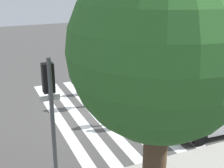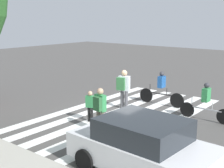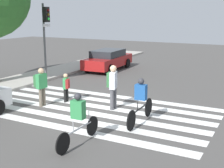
# 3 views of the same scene
# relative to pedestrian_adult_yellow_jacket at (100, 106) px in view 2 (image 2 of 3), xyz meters

# --- Properties ---
(ground_plane) EXTENTS (60.00, 60.00, 0.00)m
(ground_plane) POSITION_rel_pedestrian_adult_yellow_jacket_xyz_m (0.57, -2.07, -0.96)
(ground_plane) COLOR #4C4947
(crosswalk_stripes) EXTENTS (5.02, 10.00, 0.01)m
(crosswalk_stripes) POSITION_rel_pedestrian_adult_yellow_jacket_xyz_m (0.57, -2.07, -0.95)
(crosswalk_stripes) COLOR white
(crosswalk_stripes) RESTS_ON ground_plane
(pedestrian_adult_yellow_jacket) EXTENTS (0.48, 0.41, 1.64)m
(pedestrian_adult_yellow_jacket) POSITION_rel_pedestrian_adult_yellow_jacket_xyz_m (0.00, 0.00, 0.00)
(pedestrian_adult_yellow_jacket) COLOR #6B6051
(pedestrian_adult_yellow_jacket) RESTS_ON ground_plane
(pedestrian_child_with_backpack) EXTENTS (0.39, 0.37, 1.28)m
(pedestrian_child_with_backpack) POSITION_rel_pedestrian_adult_yellow_jacket_xyz_m (0.98, -0.58, -0.21)
(pedestrian_child_with_backpack) COLOR black
(pedestrian_child_with_backpack) RESTS_ON ground_plane
(pedestrian_adult_tall_backpack) EXTENTS (0.55, 0.51, 1.82)m
(pedestrian_adult_tall_backpack) POSITION_rel_pedestrian_adult_yellow_jacket_xyz_m (1.03, -2.86, 0.11)
(pedestrian_adult_tall_backpack) COLOR #4C4C51
(pedestrian_adult_tall_backpack) RESTS_ON ground_plane
(cyclist_far_lane) EXTENTS (2.22, 0.40, 1.59)m
(cyclist_far_lane) POSITION_rel_pedestrian_adult_yellow_jacket_xyz_m (-2.58, -3.61, -0.10)
(cyclist_far_lane) COLOR black
(cyclist_far_lane) RESTS_ON ground_plane
(cyclist_near_curb) EXTENTS (2.38, 0.40, 1.65)m
(cyclist_near_curb) POSITION_rel_pedestrian_adult_yellow_jacket_xyz_m (0.00, -4.53, -0.09)
(cyclist_near_curb) COLOR black
(cyclist_near_curb) RESTS_ON ground_plane
(car_parked_far_curb) EXTENTS (4.09, 2.25, 1.53)m
(car_parked_far_curb) POSITION_rel_pedestrian_adult_yellow_jacket_xyz_m (-2.99, 1.69, -0.18)
(car_parked_far_curb) COLOR silver
(car_parked_far_curb) RESTS_ON ground_plane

